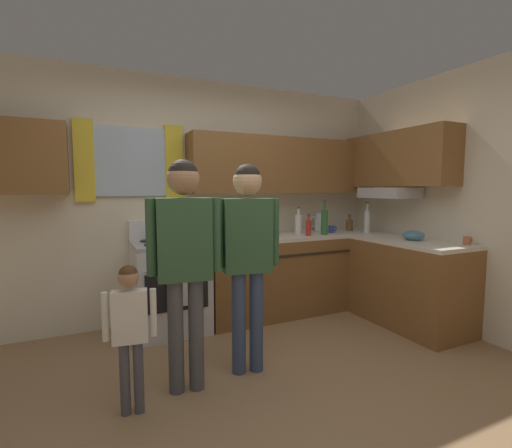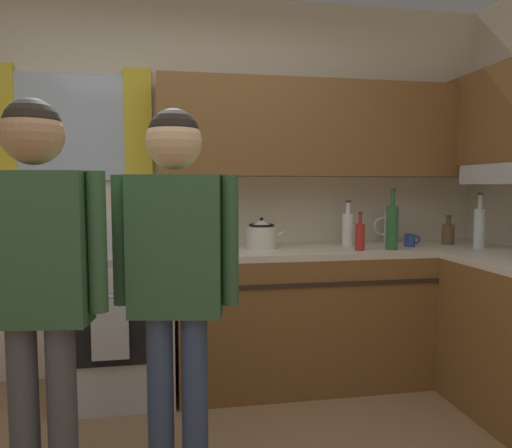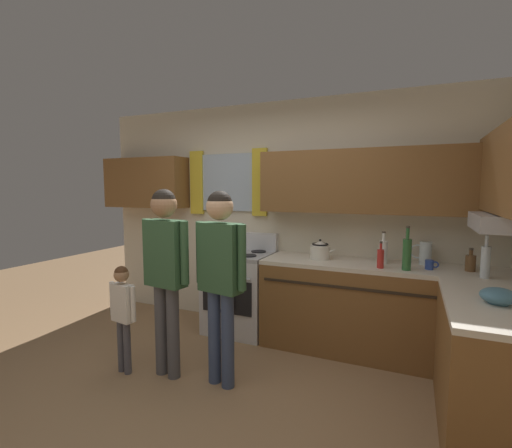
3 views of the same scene
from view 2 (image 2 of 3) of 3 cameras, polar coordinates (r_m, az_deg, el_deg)
name	(u,v)px [view 2 (image 2 of 3)]	position (r m, az deg, el deg)	size (l,w,h in m)	color
back_wall_unit	(176,166)	(3.21, -9.90, 7.15)	(4.60, 0.42, 2.60)	beige
kitchen_counter_run	(405,324)	(3.08, 18.00, -11.69)	(2.24, 1.81, 0.90)	brown
stove_oven	(118,321)	(3.07, -16.69, -11.40)	(0.70, 0.67, 1.10)	silver
bottle_tall_clear	(479,227)	(3.35, 25.92, -0.34)	(0.07, 0.07, 0.37)	silver
bottle_milk_white	(348,229)	(3.20, 11.33, -0.56)	(0.08, 0.08, 0.31)	white
bottle_sauce_red	(360,236)	(3.00, 12.76, -1.45)	(0.06, 0.06, 0.25)	red
bottle_squat_brown	(448,233)	(3.51, 22.70, -1.08)	(0.08, 0.08, 0.21)	brown
bottle_wine_green	(392,226)	(3.09, 16.50, -0.26)	(0.08, 0.08, 0.39)	#2D6633
mug_cobalt_blue	(410,240)	(3.29, 18.57, -1.92)	(0.11, 0.07, 0.08)	#2D479E
stovetop_kettle	(262,234)	(3.00, 0.72, -1.28)	(0.27, 0.20, 0.21)	silver
water_pitcher	(390,228)	(3.45, 16.32, -0.42)	(0.19, 0.11, 0.22)	silver
adult_holding_child	(38,265)	(1.87, -25.43, -4.59)	(0.50, 0.22, 1.62)	#4C4C51
adult_in_plaid	(176,261)	(1.86, -9.91, -4.50)	(0.49, 0.22, 1.61)	#38476B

